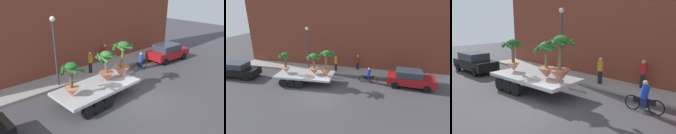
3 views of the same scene
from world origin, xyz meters
TOP-DOWN VIEW (x-y plane):
  - ground_plane at (0.00, 0.00)m, footprint 60.00×60.00m
  - sidewalk at (0.00, 6.10)m, footprint 24.00×2.20m
  - building_facade at (0.00, 7.80)m, footprint 24.00×1.20m
  - flatbed_trailer at (-2.43, 2.03)m, footprint 6.45×2.89m
  - potted_palm_rear at (-4.08, 1.86)m, footprint 1.31×1.41m
  - potted_palm_middle at (-0.06, 2.05)m, footprint 1.48×1.48m
  - potted_palm_front at (-1.32, 2.21)m, footprint 1.43×1.42m
  - cyclist at (3.74, 3.69)m, footprint 1.84×0.38m
  - parked_car at (7.51, 3.65)m, footprint 4.24×2.18m
  - pedestrian_near_gate at (2.26, 6.69)m, footprint 0.36×0.36m
  - pedestrian_far_left at (-0.09, 5.67)m, footprint 0.36×0.36m
  - street_lamp at (-3.17, 5.30)m, footprint 0.36×0.36m

SIDE VIEW (x-z plane):
  - ground_plane at x=0.00m, z-range 0.00..0.00m
  - sidewalk at x=0.00m, z-range 0.00..0.15m
  - cyclist at x=3.74m, z-range -0.10..1.44m
  - flatbed_trailer at x=-2.43m, z-range 0.28..1.26m
  - parked_car at x=7.51m, z-range 0.04..1.62m
  - pedestrian_near_gate at x=2.26m, z-range 0.19..1.90m
  - pedestrian_far_left at x=-0.09m, z-range 0.19..1.90m
  - potted_palm_front at x=-1.32m, z-range 0.92..2.94m
  - potted_palm_rear at x=-4.08m, z-range 0.98..3.00m
  - potted_palm_middle at x=-0.06m, z-range 0.82..3.26m
  - street_lamp at x=-3.17m, z-range 0.82..5.65m
  - building_facade at x=0.00m, z-range 0.00..9.97m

